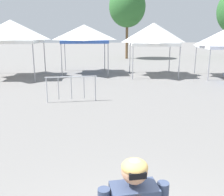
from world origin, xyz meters
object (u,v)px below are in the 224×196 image
Objects in this scene: canopy_tent_behind_right at (11,31)px; tree_behind_tents_center at (127,7)px; crowd_barrier_near_person at (71,84)px; canopy_tent_left_of_center at (154,34)px; canopy_tent_behind_center at (84,34)px.

tree_behind_tents_center is (8.66, 11.42, 2.50)m from canopy_tent_behind_right.
crowd_barrier_near_person is at bearing -57.02° from canopy_tent_behind_right.
tree_behind_tents_center is at bearing 75.65° from crowd_barrier_near_person.
tree_behind_tents_center reaches higher than crowd_barrier_near_person.
canopy_tent_left_of_center reaches higher than crowd_barrier_near_person.
crowd_barrier_near_person is (-4.54, -17.76, -4.61)m from tree_behind_tents_center.
tree_behind_tents_center is 18.90m from crowd_barrier_near_person.
tree_behind_tents_center is (4.20, 10.13, 2.65)m from canopy_tent_behind_center.
canopy_tent_behind_right is at bearing -179.66° from canopy_tent_left_of_center.
canopy_tent_behind_right is 8.95m from canopy_tent_left_of_center.
crowd_barrier_near_person is at bearing -92.60° from canopy_tent_behind_center.
tree_behind_tents_center reaches higher than canopy_tent_behind_center.
canopy_tent_left_of_center reaches higher than canopy_tent_behind_center.
canopy_tent_behind_center is at bearing 164.70° from canopy_tent_left_of_center.
canopy_tent_behind_right is 0.48× the size of tree_behind_tents_center.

